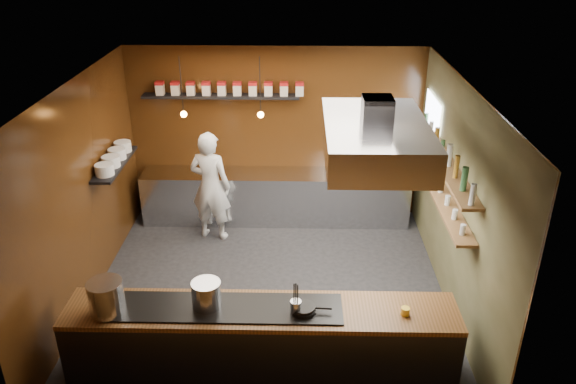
{
  "coord_description": "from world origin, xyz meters",
  "views": [
    {
      "loc": [
        0.41,
        -6.64,
        4.81
      ],
      "look_at": [
        0.25,
        0.4,
        1.4
      ],
      "focal_mm": 35.0,
      "sensor_mm": 36.0,
      "label": 1
    }
  ],
  "objects_px": {
    "extractor_hood": "(375,138)",
    "espresso_machine": "(382,163)",
    "stockpot_small": "(207,294)",
    "chef": "(211,186)",
    "stockpot_large": "(106,297)"
  },
  "relations": [
    {
      "from": "stockpot_small",
      "to": "espresso_machine",
      "type": "relative_size",
      "value": 0.78
    },
    {
      "from": "stockpot_large",
      "to": "chef",
      "type": "relative_size",
      "value": 0.21
    },
    {
      "from": "stockpot_small",
      "to": "chef",
      "type": "xyz_separation_m",
      "value": [
        -0.43,
        3.14,
        -0.16
      ]
    },
    {
      "from": "stockpot_large",
      "to": "extractor_hood",
      "type": "bearing_deg",
      "value": 23.58
    },
    {
      "from": "stockpot_large",
      "to": "stockpot_small",
      "type": "relative_size",
      "value": 1.18
    },
    {
      "from": "espresso_machine",
      "to": "extractor_hood",
      "type": "bearing_deg",
      "value": -116.11
    },
    {
      "from": "stockpot_large",
      "to": "espresso_machine",
      "type": "bearing_deg",
      "value": 48.06
    },
    {
      "from": "extractor_hood",
      "to": "espresso_machine",
      "type": "bearing_deg",
      "value": 78.88
    },
    {
      "from": "extractor_hood",
      "to": "stockpot_large",
      "type": "xyz_separation_m",
      "value": [
        -2.98,
        -1.3,
        -1.38
      ]
    },
    {
      "from": "extractor_hood",
      "to": "espresso_machine",
      "type": "xyz_separation_m",
      "value": [
        0.51,
        2.58,
        -1.39
      ]
    },
    {
      "from": "extractor_hood",
      "to": "stockpot_large",
      "type": "height_order",
      "value": "extractor_hood"
    },
    {
      "from": "espresso_machine",
      "to": "chef",
      "type": "xyz_separation_m",
      "value": [
        -2.84,
        -0.61,
        -0.18
      ]
    },
    {
      "from": "stockpot_small",
      "to": "espresso_machine",
      "type": "distance_m",
      "value": 4.46
    },
    {
      "from": "extractor_hood",
      "to": "espresso_machine",
      "type": "distance_m",
      "value": 2.97
    },
    {
      "from": "extractor_hood",
      "to": "stockpot_large",
      "type": "relative_size",
      "value": 5.16
    }
  ]
}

